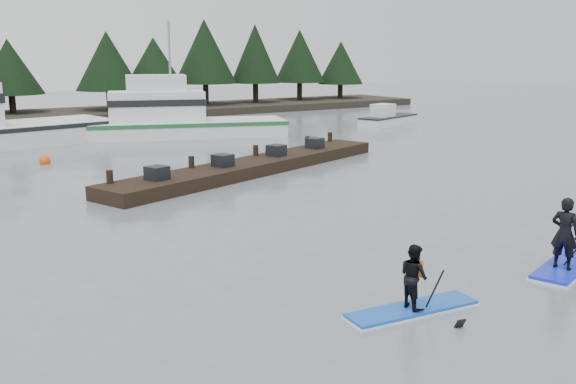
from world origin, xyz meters
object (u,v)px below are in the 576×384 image
fishing_boat_medium (177,128)px  paddleboard_duo (571,244)px  paddleboard_solo (413,287)px  floating_dock (255,166)px

fishing_boat_medium → paddleboard_duo: 28.26m
fishing_boat_medium → paddleboard_duo: (-1.72, -28.21, 0.04)m
paddleboard_solo → paddleboard_duo: size_ratio=0.78×
fishing_boat_medium → paddleboard_duo: fishing_boat_medium is taller
floating_dock → paddleboard_duo: (0.20, -15.10, 0.31)m
floating_dock → paddleboard_solo: bearing=-127.8°
fishing_boat_medium → floating_dock: fishing_boat_medium is taller
floating_dock → paddleboard_solo: (-4.99, -15.12, 0.27)m
fishing_boat_medium → floating_dock: size_ratio=0.83×
floating_dock → paddleboard_solo: 15.93m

